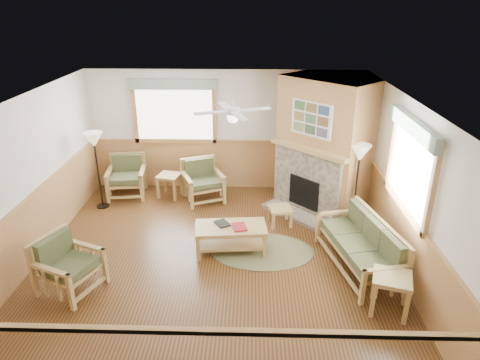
{
  "coord_description": "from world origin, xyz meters",
  "views": [
    {
      "loc": [
        0.6,
        -6.17,
        4.09
      ],
      "look_at": [
        0.4,
        0.7,
        1.15
      ],
      "focal_mm": 32.0,
      "sensor_mm": 36.0,
      "label": 1
    }
  ],
  "objects_px": {
    "armchair_left": "(69,265)",
    "floor_lamp_left": "(98,171)",
    "armchair_back_right": "(203,181)",
    "floor_lamp_right": "(356,187)",
    "armchair_back_left": "(126,177)",
    "coffee_table": "(231,238)",
    "footstool": "(280,216)",
    "end_table_chairs": "(170,186)",
    "sofa": "(359,245)",
    "end_table_sofa": "(390,294)"
  },
  "relations": [
    {
      "from": "coffee_table",
      "to": "end_table_sofa",
      "type": "bearing_deg",
      "value": -38.66
    },
    {
      "from": "floor_lamp_right",
      "to": "floor_lamp_left",
      "type": "bearing_deg",
      "value": 171.94
    },
    {
      "from": "sofa",
      "to": "armchair_back_left",
      "type": "bearing_deg",
      "value": -133.51
    },
    {
      "from": "floor_lamp_left",
      "to": "footstool",
      "type": "bearing_deg",
      "value": -9.96
    },
    {
      "from": "armchair_back_left",
      "to": "armchair_back_right",
      "type": "xyz_separation_m",
      "value": [
        1.72,
        -0.18,
        -0.0
      ]
    },
    {
      "from": "floor_lamp_right",
      "to": "armchair_left",
      "type": "bearing_deg",
      "value": -156.05
    },
    {
      "from": "armchair_back_right",
      "to": "floor_lamp_right",
      "type": "distance_m",
      "value": 3.22
    },
    {
      "from": "armchair_back_left",
      "to": "end_table_chairs",
      "type": "relative_size",
      "value": 1.7
    },
    {
      "from": "armchair_left",
      "to": "end_table_chairs",
      "type": "xyz_separation_m",
      "value": [
        0.88,
        3.34,
        -0.17
      ]
    },
    {
      "from": "armchair_left",
      "to": "floor_lamp_left",
      "type": "height_order",
      "value": "floor_lamp_left"
    },
    {
      "from": "sofa",
      "to": "floor_lamp_right",
      "type": "distance_m",
      "value": 1.43
    },
    {
      "from": "end_table_sofa",
      "to": "end_table_chairs",
      "type": "bearing_deg",
      "value": 135.61
    },
    {
      "from": "sofa",
      "to": "armchair_back_left",
      "type": "xyz_separation_m",
      "value": [
        -4.5,
        2.65,
        0.02
      ]
    },
    {
      "from": "sofa",
      "to": "armchair_left",
      "type": "distance_m",
      "value": 4.49
    },
    {
      "from": "sofa",
      "to": "end_table_sofa",
      "type": "bearing_deg",
      "value": -1.76
    },
    {
      "from": "floor_lamp_right",
      "to": "armchair_back_right",
      "type": "bearing_deg",
      "value": 159.42
    },
    {
      "from": "floor_lamp_right",
      "to": "coffee_table",
      "type": "bearing_deg",
      "value": -158.4
    },
    {
      "from": "armchair_left",
      "to": "end_table_chairs",
      "type": "height_order",
      "value": "armchair_left"
    },
    {
      "from": "end_table_chairs",
      "to": "armchair_left",
      "type": "bearing_deg",
      "value": -104.84
    },
    {
      "from": "sofa",
      "to": "floor_lamp_right",
      "type": "height_order",
      "value": "floor_lamp_right"
    },
    {
      "from": "coffee_table",
      "to": "end_table_sofa",
      "type": "distance_m",
      "value": 2.74
    },
    {
      "from": "armchair_back_left",
      "to": "coffee_table",
      "type": "distance_m",
      "value": 3.28
    },
    {
      "from": "armchair_back_left",
      "to": "footstool",
      "type": "relative_size",
      "value": 2.13
    },
    {
      "from": "footstool",
      "to": "floor_lamp_right",
      "type": "xyz_separation_m",
      "value": [
        1.38,
        -0.07,
        0.66
      ]
    },
    {
      "from": "armchair_left",
      "to": "coffee_table",
      "type": "height_order",
      "value": "armchair_left"
    },
    {
      "from": "end_table_sofa",
      "to": "coffee_table",
      "type": "bearing_deg",
      "value": 146.87
    },
    {
      "from": "coffee_table",
      "to": "floor_lamp_right",
      "type": "distance_m",
      "value": 2.54
    },
    {
      "from": "armchair_back_left",
      "to": "end_table_sofa",
      "type": "xyz_separation_m",
      "value": [
        4.71,
        -3.71,
        -0.15
      ]
    },
    {
      "from": "floor_lamp_left",
      "to": "floor_lamp_right",
      "type": "bearing_deg",
      "value": -8.06
    },
    {
      "from": "coffee_table",
      "to": "footstool",
      "type": "bearing_deg",
      "value": 41.46
    },
    {
      "from": "floor_lamp_right",
      "to": "sofa",
      "type": "bearing_deg",
      "value": -98.84
    },
    {
      "from": "armchair_left",
      "to": "footstool",
      "type": "height_order",
      "value": "armchair_left"
    },
    {
      "from": "armchair_left",
      "to": "floor_lamp_right",
      "type": "relative_size",
      "value": 0.52
    },
    {
      "from": "end_table_sofa",
      "to": "floor_lamp_left",
      "type": "height_order",
      "value": "floor_lamp_left"
    },
    {
      "from": "armchair_left",
      "to": "floor_lamp_left",
      "type": "relative_size",
      "value": 0.53
    },
    {
      "from": "armchair_left",
      "to": "coffee_table",
      "type": "relative_size",
      "value": 0.71
    },
    {
      "from": "end_table_sofa",
      "to": "footstool",
      "type": "xyz_separation_m",
      "value": [
        -1.38,
        2.48,
        -0.11
      ]
    },
    {
      "from": "sofa",
      "to": "footstool",
      "type": "bearing_deg",
      "value": -153.39
    },
    {
      "from": "end_table_chairs",
      "to": "end_table_sofa",
      "type": "relative_size",
      "value": 0.9
    },
    {
      "from": "sofa",
      "to": "end_table_chairs",
      "type": "bearing_deg",
      "value": -139.44
    },
    {
      "from": "armchair_back_left",
      "to": "end_table_sofa",
      "type": "distance_m",
      "value": 6.0
    },
    {
      "from": "floor_lamp_left",
      "to": "end_table_chairs",
      "type": "bearing_deg",
      "value": 22.33
    },
    {
      "from": "end_table_chairs",
      "to": "footstool",
      "type": "bearing_deg",
      "value": -26.87
    },
    {
      "from": "armchair_back_left",
      "to": "floor_lamp_right",
      "type": "xyz_separation_m",
      "value": [
        4.71,
        -1.31,
        0.39
      ]
    },
    {
      "from": "armchair_back_left",
      "to": "floor_lamp_left",
      "type": "bearing_deg",
      "value": -130.62
    },
    {
      "from": "coffee_table",
      "to": "footstool",
      "type": "relative_size",
      "value": 2.92
    },
    {
      "from": "armchair_left",
      "to": "footstool",
      "type": "distance_m",
      "value": 3.9
    },
    {
      "from": "floor_lamp_left",
      "to": "floor_lamp_right",
      "type": "height_order",
      "value": "floor_lamp_right"
    },
    {
      "from": "armchair_back_right",
      "to": "floor_lamp_left",
      "type": "height_order",
      "value": "floor_lamp_left"
    },
    {
      "from": "armchair_back_left",
      "to": "end_table_chairs",
      "type": "distance_m",
      "value": 0.97
    }
  ]
}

